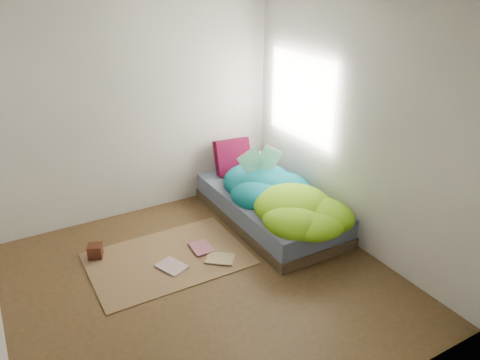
% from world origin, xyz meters
% --- Properties ---
extents(ground, '(3.50, 3.50, 0.00)m').
position_xyz_m(ground, '(0.00, 0.00, 0.00)').
color(ground, '#45321A').
rests_on(ground, ground).
extents(room_walls, '(3.54, 3.54, 2.62)m').
position_xyz_m(room_walls, '(0.01, 0.01, 1.63)').
color(room_walls, beige).
rests_on(room_walls, ground).
extents(bed, '(1.00, 2.00, 0.34)m').
position_xyz_m(bed, '(1.22, 0.72, 0.17)').
color(bed, '#342C1C').
rests_on(bed, ground).
extents(duvet, '(0.96, 1.84, 0.34)m').
position_xyz_m(duvet, '(1.22, 0.50, 0.51)').
color(duvet, '#086881').
rests_on(duvet, bed).
extents(rug, '(1.60, 1.10, 0.01)m').
position_xyz_m(rug, '(-0.15, 0.55, 0.01)').
color(rug, brown).
rests_on(rug, ground).
extents(pillow_floral, '(0.53, 0.34, 0.12)m').
position_xyz_m(pillow_floral, '(1.44, 1.54, 0.40)').
color(pillow_floral, white).
rests_on(pillow_floral, bed).
extents(pillow_magenta, '(0.46, 0.19, 0.45)m').
position_xyz_m(pillow_magenta, '(1.15, 1.50, 0.57)').
color(pillow_magenta, '#440428').
rests_on(pillow_magenta, bed).
extents(open_book, '(0.45, 0.16, 0.27)m').
position_xyz_m(open_book, '(1.20, 0.91, 0.81)').
color(open_book, green).
rests_on(open_book, duvet).
extents(wooden_box, '(0.19, 0.19, 0.14)m').
position_xyz_m(wooden_box, '(-0.80, 0.95, 0.08)').
color(wooden_box, '#38160C').
rests_on(wooden_box, rug).
extents(floor_book_a, '(0.31, 0.36, 0.02)m').
position_xyz_m(floor_book_a, '(-0.28, 0.34, 0.02)').
color(floor_book_a, beige).
rests_on(floor_book_a, rug).
extents(floor_book_b, '(0.22, 0.29, 0.03)m').
position_xyz_m(floor_book_b, '(0.12, 0.54, 0.03)').
color(floor_book_b, '#AF6580').
rests_on(floor_book_b, rug).
extents(floor_book_c, '(0.36, 0.35, 0.02)m').
position_xyz_m(floor_book_c, '(0.24, 0.17, 0.02)').
color(floor_book_c, tan).
rests_on(floor_book_c, rug).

